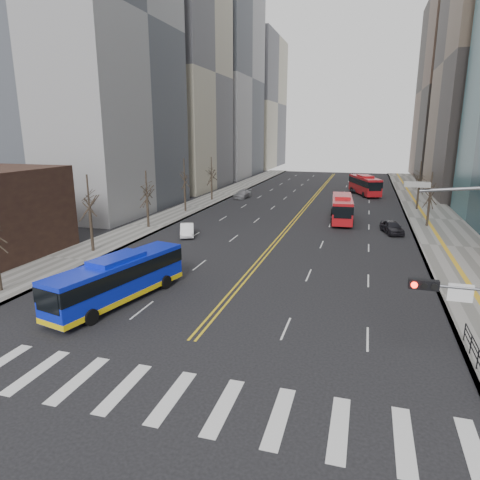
% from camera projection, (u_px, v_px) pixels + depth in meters
% --- Properties ---
extents(ground, '(220.00, 220.00, 0.00)m').
position_uv_depth(ground, '(147.00, 393.00, 18.84)').
color(ground, black).
extents(sidewalk_right, '(7.00, 130.00, 0.15)m').
position_uv_depth(sidewalk_right, '(434.00, 219.00, 55.85)').
color(sidewalk_right, slate).
rests_on(sidewalk_right, ground).
extents(sidewalk_left, '(5.00, 130.00, 0.15)m').
position_uv_depth(sidewalk_left, '(193.00, 207.00, 65.18)').
color(sidewalk_left, slate).
rests_on(sidewalk_left, ground).
extents(crosswalk, '(26.70, 4.00, 0.01)m').
position_uv_depth(crosswalk, '(147.00, 392.00, 18.84)').
color(crosswalk, silver).
rests_on(crosswalk, ground).
extents(centerline, '(0.55, 100.00, 0.01)m').
position_uv_depth(centerline, '(310.00, 202.00, 69.97)').
color(centerline, gold).
rests_on(centerline, ground).
extents(office_towers, '(83.00, 134.00, 58.00)m').
position_uv_depth(office_towers, '(326.00, 58.00, 76.61)').
color(office_towers, gray).
rests_on(office_towers, ground).
extents(pedestrian_railing, '(0.06, 6.06, 1.02)m').
position_uv_depth(pedestrian_railing, '(478.00, 356.00, 20.29)').
color(pedestrian_railing, black).
rests_on(pedestrian_railing, sidewalk_right).
extents(street_trees, '(35.20, 47.20, 7.60)m').
position_uv_depth(street_trees, '(230.00, 185.00, 51.73)').
color(street_trees, black).
rests_on(street_trees, ground).
extents(blue_bus, '(4.69, 11.16, 3.20)m').
position_uv_depth(blue_bus, '(118.00, 278.00, 28.53)').
color(blue_bus, '#0D21CD').
rests_on(blue_bus, ground).
extents(red_bus_near, '(3.27, 10.69, 3.36)m').
position_uv_depth(red_bus_near, '(342.00, 207.00, 54.65)').
color(red_bus_near, '#B11218').
rests_on(red_bus_near, ground).
extents(red_bus_far, '(6.05, 11.42, 3.55)m').
position_uv_depth(red_bus_far, '(365.00, 184.00, 77.62)').
color(red_bus_far, '#B11218').
rests_on(red_bus_far, ground).
extents(car_white, '(2.94, 4.38, 1.36)m').
position_uv_depth(car_white, '(187.00, 230.00, 47.04)').
color(car_white, white).
rests_on(car_white, ground).
extents(car_dark_mid, '(2.86, 4.63, 1.47)m').
position_uv_depth(car_dark_mid, '(392.00, 227.00, 48.11)').
color(car_dark_mid, black).
rests_on(car_dark_mid, ground).
extents(car_silver, '(2.40, 4.96, 1.39)m').
position_uv_depth(car_silver, '(243.00, 194.00, 73.84)').
color(car_silver, gray).
rests_on(car_silver, ground).
extents(car_dark_far, '(2.53, 4.53, 1.20)m').
position_uv_depth(car_dark_far, '(357.00, 189.00, 80.74)').
color(car_dark_far, black).
rests_on(car_dark_far, ground).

